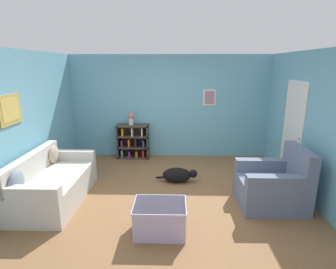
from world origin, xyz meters
The scene contains 10 objects.
ground_plane centered at (0.00, 0.00, 0.00)m, with size 14.00×14.00×0.00m, color brown.
wall_back centered at (0.00, 2.25, 1.30)m, with size 5.60×0.13×2.60m.
wall_left centered at (-2.55, 0.00, 1.30)m, with size 0.13×5.00×2.60m.
wall_right centered at (2.55, 0.02, 1.29)m, with size 0.16×5.00×2.60m.
couch centered at (-2.02, -0.28, 0.32)m, with size 0.93×1.79×0.86m.
bookshelf centered at (-0.94, 2.03, 0.42)m, with size 0.80×0.34×0.87m.
recliner_chair centered at (1.83, -0.32, 0.35)m, with size 1.05×0.92×1.02m.
coffee_table centered at (-0.08, -1.15, 0.24)m, with size 0.74×0.55×0.45m.
dog centered at (0.20, 0.54, 0.16)m, with size 0.87×0.28×0.31m.
vase centered at (-0.98, 2.01, 1.05)m, with size 0.15×0.15×0.31m.
Camera 1 is at (0.12, -4.45, 2.33)m, focal length 28.00 mm.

